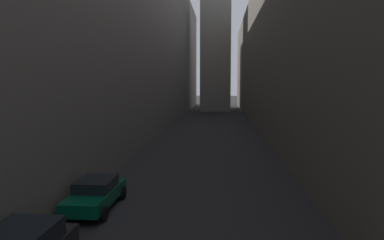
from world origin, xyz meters
TOP-DOWN VIEW (x-y plane):
  - ground_plane at (0.00, 48.00)m, footprint 264.00×264.00m
  - building_block_left at (-11.62, 50.00)m, footprint 12.25×108.00m
  - building_block_right at (10.52, 50.00)m, footprint 10.04×108.00m
  - parked_car_left_third at (-4.40, 18.14)m, footprint 1.87×4.44m

SIDE VIEW (x-z plane):
  - ground_plane at x=0.00m, z-range 0.00..0.00m
  - parked_car_left_third at x=-4.40m, z-range 0.04..1.37m
  - building_block_right at x=10.52m, z-range 0.00..18.78m
  - building_block_left at x=-11.62m, z-range 0.00..23.19m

